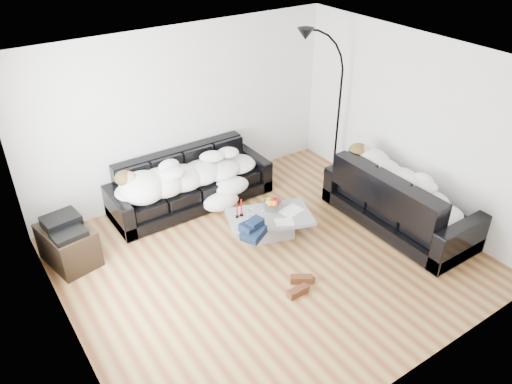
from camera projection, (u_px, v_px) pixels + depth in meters
ground at (269, 260)px, 6.59m from camera, size 5.00×5.00×0.00m
wall_back at (183, 113)px, 7.49m from camera, size 5.00×0.02×2.60m
wall_left at (55, 248)px, 4.71m from camera, size 0.02×4.50×2.60m
wall_right at (413, 126)px, 7.10m from camera, size 0.02×4.50×2.60m
ceiling at (272, 67)px, 5.22m from camera, size 5.00×5.00×0.00m
sofa_back at (190, 181)px, 7.54m from camera, size 2.47×0.85×0.81m
sofa_right at (401, 198)px, 7.04m from camera, size 0.95×2.21×0.90m
sleeper_back at (191, 169)px, 7.39m from camera, size 2.09×0.72×0.42m
sleeper_right at (403, 186)px, 6.94m from camera, size 0.80×1.90×0.46m
teal_cushion at (365, 163)px, 7.35m from camera, size 0.42×0.38×0.20m
coffee_table at (270, 225)px, 6.97m from camera, size 1.30×1.00×0.33m
fruit_bowl at (273, 203)px, 7.00m from camera, size 0.28×0.28×0.16m
wine_glass_a at (250, 211)px, 6.83m from camera, size 0.08×0.08×0.16m
wine_glass_b at (249, 215)px, 6.71m from camera, size 0.08×0.08×0.19m
wine_glass_c at (263, 214)px, 6.77m from camera, size 0.07×0.07×0.16m
candle_left at (237, 210)px, 6.78m from camera, size 0.06×0.06×0.25m
candle_right at (241, 208)px, 6.81m from camera, size 0.06×0.06×0.26m
newspaper_a at (291, 211)px, 6.97m from camera, size 0.34×0.28×0.01m
newspaper_b at (284, 222)px, 6.74m from camera, size 0.30×0.27×0.01m
navy_jacket at (253, 225)px, 6.42m from camera, size 0.37×0.33×0.16m
shoes at (300, 285)px, 6.09m from camera, size 0.52×0.42×0.11m
av_cabinet at (68, 245)px, 6.43m from camera, size 0.67×0.85×0.52m
stereo at (63, 224)px, 6.26m from camera, size 0.48×0.39×0.13m
floor_lamp at (339, 113)px, 7.97m from camera, size 0.88×0.62×2.24m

